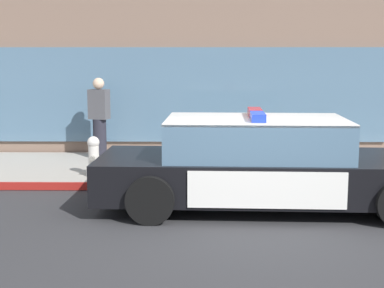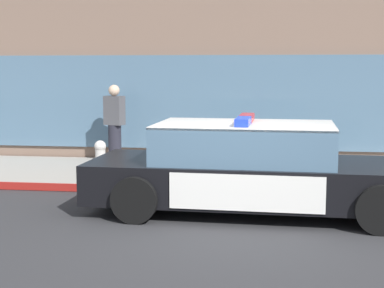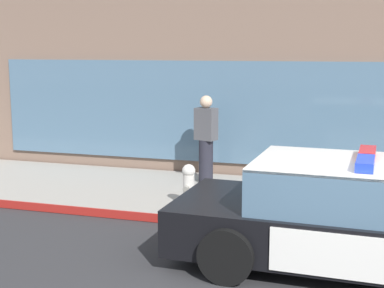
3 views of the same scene
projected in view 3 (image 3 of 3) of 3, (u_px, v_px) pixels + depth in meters
name	position (u px, v px, depth m)	size (l,w,h in m)	color
sidewalk	(357.00, 208.00, 9.55)	(48.00, 3.04, 0.15)	#A39E93
curb_red_paint	(355.00, 237.00, 8.10)	(28.80, 0.04, 0.14)	maroon
police_cruiser	(375.00, 219.00, 6.91)	(5.21, 2.23, 1.49)	black
fire_hydrant	(189.00, 186.00, 9.27)	(0.34, 0.39, 0.73)	silver
pedestrian_on_sidewalk	(206.00, 139.00, 10.88)	(0.46, 0.36, 1.71)	#23232D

